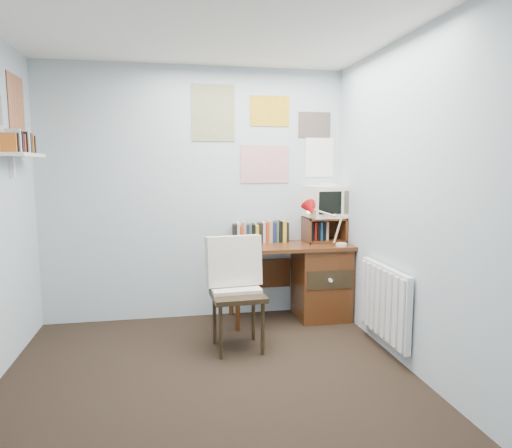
{
  "coord_description": "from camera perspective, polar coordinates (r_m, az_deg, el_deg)",
  "views": [
    {
      "loc": [
        -0.26,
        -2.83,
        1.54
      ],
      "look_at": [
        0.46,
        0.94,
        1.04
      ],
      "focal_mm": 32.0,
      "sensor_mm": 36.0,
      "label": 1
    }
  ],
  "objects": [
    {
      "name": "back_wall",
      "position": [
        4.6,
        -7.5,
        3.69
      ],
      "size": [
        3.0,
        0.02,
        2.5
      ],
      "primitive_type": "cube",
      "color": "#ABB6C3",
      "rests_on": "ground"
    },
    {
      "name": "desk_chair",
      "position": [
        3.84,
        -2.3,
        -8.98
      ],
      "size": [
        0.49,
        0.47,
        0.92
      ],
      "primitive_type": "cube",
      "rotation": [
        0.0,
        0.0,
        0.06
      ],
      "color": "black",
      "rests_on": "ground"
    },
    {
      "name": "desk",
      "position": [
        4.68,
        7.45,
        -6.73
      ],
      "size": [
        1.2,
        0.55,
        0.76
      ],
      "color": "#4F2812",
      "rests_on": "ground"
    },
    {
      "name": "posters_left",
      "position": [
        4.15,
        -28.78,
        12.86
      ],
      "size": [
        0.01,
        0.7,
        0.6
      ],
      "primitive_type": "cube",
      "color": "white",
      "rests_on": "left_wall"
    },
    {
      "name": "book_row",
      "position": [
        4.63,
        0.82,
        -0.95
      ],
      "size": [
        0.6,
        0.14,
        0.22
      ],
      "primitive_type": "cube",
      "color": "#4F2812",
      "rests_on": "desk"
    },
    {
      "name": "posters_back",
      "position": [
        4.68,
        1.12,
        11.16
      ],
      "size": [
        1.2,
        0.01,
        0.9
      ],
      "primitive_type": "cube",
      "color": "white",
      "rests_on": "back_wall"
    },
    {
      "name": "wall_shelf",
      "position": [
        4.09,
        -27.19,
        7.69
      ],
      "size": [
        0.2,
        0.62,
        0.24
      ],
      "primitive_type": "cube",
      "color": "white",
      "rests_on": "left_wall"
    },
    {
      "name": "ground",
      "position": [
        3.23,
        -5.21,
        -21.11
      ],
      "size": [
        3.5,
        3.5,
        0.0
      ],
      "primitive_type": "plane",
      "color": "black",
      "rests_on": "ground"
    },
    {
      "name": "crt_tv",
      "position": [
        4.72,
        8.8,
        2.98
      ],
      "size": [
        0.41,
        0.38,
        0.35
      ],
      "primitive_type": "cube",
      "rotation": [
        0.0,
        0.0,
        0.12
      ],
      "color": "beige",
      "rests_on": "tv_riser"
    },
    {
      "name": "right_wall",
      "position": [
        3.34,
        21.05,
        1.92
      ],
      "size": [
        0.02,
        3.5,
        2.5
      ],
      "primitive_type": "cube",
      "color": "#ABB6C3",
      "rests_on": "ground"
    },
    {
      "name": "ceiling",
      "position": [
        3.0,
        -5.82,
        26.02
      ],
      "size": [
        3.0,
        3.5,
        0.02
      ],
      "primitive_type": "cube",
      "color": "white",
      "rests_on": "back_wall"
    },
    {
      "name": "tv_riser",
      "position": [
        4.73,
        8.49,
        -0.68
      ],
      "size": [
        0.4,
        0.3,
        0.25
      ],
      "primitive_type": "cube",
      "color": "#4F2812",
      "rests_on": "desk"
    },
    {
      "name": "desk_lamp",
      "position": [
        4.47,
        10.69,
        -0.28
      ],
      "size": [
        0.3,
        0.27,
        0.39
      ],
      "primitive_type": "cube",
      "rotation": [
        0.0,
        0.0,
        -0.15
      ],
      "color": "red",
      "rests_on": "desk"
    },
    {
      "name": "radiator",
      "position": [
        3.95,
        15.75,
        -9.37
      ],
      "size": [
        0.09,
        0.8,
        0.6
      ],
      "primitive_type": "cube",
      "color": "white",
      "rests_on": "right_wall"
    }
  ]
}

